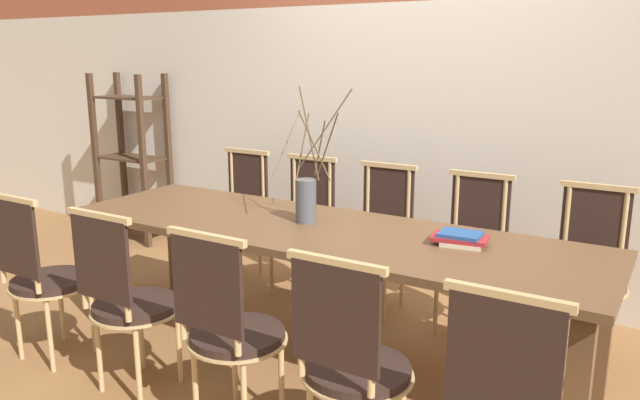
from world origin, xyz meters
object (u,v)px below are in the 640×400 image
Objects in this scene: book_stack at (461,239)px; shelving_rack at (132,158)px; dining_table at (320,244)px; chair_far_center at (379,234)px; chair_near_center at (229,326)px; vase_centerpiece at (306,197)px.

shelving_rack reaches higher than book_stack.
book_stack is at bearing 8.04° from dining_table.
chair_near_center is at bearing 92.29° from chair_far_center.
chair_far_center is 0.64× the size of shelving_rack.
vase_centerpiece is at bearing -177.30° from book_stack.
shelving_rack reaches higher than chair_far_center.
chair_near_center reaches higher than book_stack.
dining_table is 4.00× the size of vase_centerpiece.
book_stack reaches higher than dining_table.
chair_near_center is at bearing -128.20° from book_stack.
dining_table is 0.74m from book_stack.
vase_centerpiece reaches higher than shelving_rack.
shelving_rack is (-2.58, 1.08, 0.08)m from dining_table.
chair_far_center is at bearing 92.29° from chair_near_center.
shelving_rack is (-2.55, 0.30, 0.23)m from chair_far_center.
chair_near_center is at bearing -35.56° from shelving_rack.
book_stack is at bearing 138.10° from chair_far_center.
vase_centerpiece reaches higher than book_stack.
vase_centerpiece is at bearing 153.29° from dining_table.
vase_centerpiece is 2.67m from shelving_rack.
chair_near_center is 1.16m from book_stack.
chair_near_center is 3.22m from shelving_rack.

